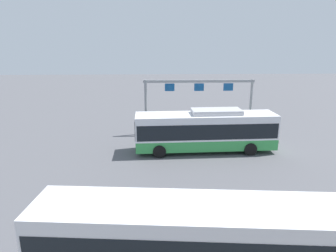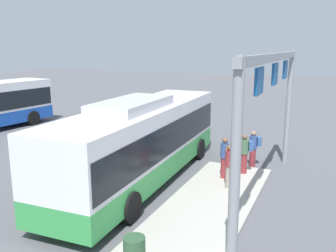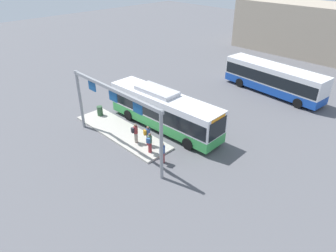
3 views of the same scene
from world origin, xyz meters
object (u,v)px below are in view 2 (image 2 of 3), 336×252
Objects in this scene: person_boarding at (245,153)px; person_waiting_near at (254,148)px; person_waiting_mid at (230,165)px; bus_main at (143,138)px; person_waiting_far at (225,157)px.

person_waiting_near is at bearing -117.79° from person_boarding.
person_waiting_near is at bearing -75.80° from person_waiting_mid.
bus_main is 6.73× the size of person_waiting_far.
person_boarding reaches higher than person_waiting_near.
person_waiting_near is (3.70, -3.70, -0.92)m from bus_main.
person_boarding is at bearing -103.63° from person_waiting_far.
person_waiting_far is (1.32, -3.03, -0.76)m from bus_main.
person_waiting_near is at bearing -47.14° from bus_main.
person_waiting_far is (0.96, 0.46, 0.00)m from person_waiting_mid.
person_waiting_mid is 1.06m from person_waiting_far.
bus_main is 6.73× the size of person_waiting_mid.
person_waiting_near is 1.00× the size of person_waiting_mid.
person_waiting_near is at bearing -85.74° from person_waiting_far.
bus_main is 6.73× the size of person_waiting_near.
bus_main is 5.32m from person_waiting_near.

